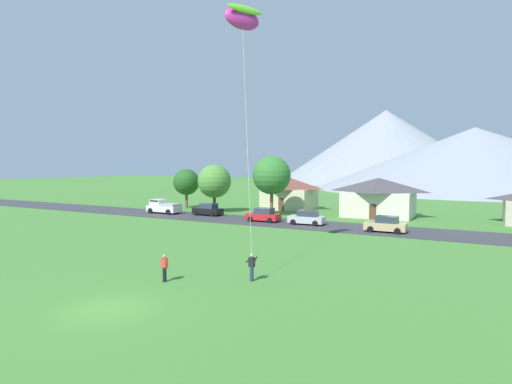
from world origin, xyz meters
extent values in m
plane|color=#447F33|center=(0.00, 0.00, 0.00)|extent=(400.00, 400.00, 0.00)
cube|color=#38383D|center=(0.00, 31.49, 0.04)|extent=(160.00, 7.65, 0.08)
cone|color=#8E939E|center=(-18.69, 162.43, 14.95)|extent=(89.63, 89.63, 29.91)
cone|color=#8E939E|center=(14.45, 123.12, 9.12)|extent=(92.12, 92.12, 18.25)
cube|color=beige|center=(3.80, 43.75, 1.73)|extent=(9.02, 6.81, 3.46)
pyramid|color=#474247|center=(3.80, 43.75, 4.41)|extent=(9.74, 7.36, 1.90)
cube|color=brown|center=(3.80, 40.32, 1.00)|extent=(0.90, 0.06, 2.00)
cube|color=beige|center=(-11.10, 47.07, 1.65)|extent=(7.74, 6.18, 3.30)
pyramid|color=brown|center=(-11.10, 47.07, 4.21)|extent=(8.36, 6.67, 1.81)
cube|color=brown|center=(-11.10, 43.96, 1.00)|extent=(0.90, 0.06, 2.00)
cylinder|color=brown|center=(-9.48, 37.38, 1.84)|extent=(0.44, 0.44, 3.67)
sphere|color=#33752D|center=(-9.48, 37.38, 5.68)|extent=(5.35, 5.35, 5.35)
cylinder|color=#4C3823|center=(-18.99, 37.21, 1.41)|extent=(0.44, 0.44, 2.81)
sphere|color=#4C8938|center=(-18.99, 37.21, 4.70)|extent=(5.03, 5.03, 5.03)
cylinder|color=brown|center=(-26.59, 40.19, 1.35)|extent=(0.44, 0.44, 2.71)
sphere|color=#23561E|center=(-26.59, 40.19, 4.32)|extent=(4.31, 4.31, 4.31)
cube|color=#B7BCC1|center=(-1.88, 31.35, 0.68)|extent=(4.26, 1.95, 0.80)
cube|color=#2D3847|center=(-1.73, 31.36, 1.42)|extent=(2.26, 1.66, 0.68)
cylinder|color=black|center=(-3.19, 30.38, 0.40)|extent=(0.65, 0.26, 0.64)
cylinder|color=black|center=(-3.26, 32.22, 0.40)|extent=(0.65, 0.26, 0.64)
cylinder|color=black|center=(-0.50, 30.48, 0.40)|extent=(0.65, 0.26, 0.64)
cylinder|color=black|center=(-0.56, 32.32, 0.40)|extent=(0.65, 0.26, 0.64)
cube|color=red|center=(-7.64, 31.29, 0.68)|extent=(4.23, 1.87, 0.80)
cube|color=#2D3847|center=(-7.49, 31.30, 1.42)|extent=(2.23, 1.62, 0.68)
cylinder|color=black|center=(-8.97, 30.35, 0.40)|extent=(0.64, 0.25, 0.64)
cylinder|color=black|center=(-9.01, 32.19, 0.40)|extent=(0.64, 0.25, 0.64)
cylinder|color=black|center=(-6.28, 30.40, 0.40)|extent=(0.64, 0.25, 0.64)
cylinder|color=black|center=(-6.31, 32.24, 0.40)|extent=(0.64, 0.25, 0.64)
cube|color=tan|center=(7.41, 30.16, 0.68)|extent=(4.23, 1.86, 0.80)
cube|color=#2D3847|center=(7.56, 30.17, 1.42)|extent=(2.22, 1.62, 0.68)
cylinder|color=black|center=(6.08, 29.22, 0.40)|extent=(0.64, 0.25, 0.64)
cylinder|color=black|center=(6.05, 31.06, 0.40)|extent=(0.64, 0.25, 0.64)
cylinder|color=black|center=(8.78, 29.26, 0.40)|extent=(0.64, 0.25, 0.64)
cylinder|color=black|center=(8.75, 31.10, 0.40)|extent=(0.64, 0.25, 0.64)
cube|color=black|center=(-17.38, 33.17, 0.68)|extent=(4.20, 1.80, 0.80)
cube|color=#2D3847|center=(-17.23, 33.17, 1.42)|extent=(2.20, 1.59, 0.68)
cylinder|color=black|center=(-18.73, 32.25, 0.40)|extent=(0.64, 0.24, 0.64)
cylinder|color=black|center=(-18.73, 34.09, 0.40)|extent=(0.64, 0.24, 0.64)
cylinder|color=black|center=(-16.03, 32.25, 0.40)|extent=(0.64, 0.24, 0.64)
cylinder|color=black|center=(-16.03, 34.09, 0.40)|extent=(0.64, 0.24, 0.64)
cube|color=white|center=(-24.38, 32.10, 0.75)|extent=(5.23, 2.08, 0.84)
cube|color=white|center=(-25.48, 32.12, 1.62)|extent=(1.93, 1.87, 0.90)
cube|color=#2D3847|center=(-25.48, 32.12, 1.89)|extent=(1.65, 1.91, 0.28)
cube|color=#B7B7B7|center=(-23.23, 32.08, 1.35)|extent=(2.73, 2.00, 0.36)
cylinder|color=black|center=(-26.09, 31.11, 0.46)|extent=(0.76, 0.29, 0.76)
cylinder|color=black|center=(-26.06, 33.15, 0.46)|extent=(0.76, 0.29, 0.76)
cylinder|color=black|center=(-22.69, 31.05, 0.46)|extent=(0.76, 0.29, 0.76)
cylinder|color=black|center=(-22.66, 33.09, 0.46)|extent=(0.76, 0.29, 0.76)
cylinder|color=navy|center=(3.88, 7.69, 0.44)|extent=(0.24, 0.24, 0.88)
cube|color=black|center=(3.88, 7.69, 1.17)|extent=(0.36, 0.22, 0.58)
sphere|color=tan|center=(3.88, 7.69, 1.57)|extent=(0.21, 0.21, 0.21)
cylinder|color=black|center=(3.66, 7.75, 1.31)|extent=(0.18, 0.55, 0.37)
cylinder|color=black|center=(4.10, 7.75, 1.31)|extent=(0.18, 0.55, 0.37)
ellipsoid|color=#D12D9E|center=(0.39, 12.55, 17.72)|extent=(2.42, 3.11, 1.87)
ellipsoid|color=#72D133|center=(0.76, 12.36, 18.23)|extent=(1.69, 2.77, 0.64)
cylinder|color=silver|center=(2.14, 10.12, 9.63)|extent=(3.51, 4.88, 16.17)
cylinder|color=black|center=(-0.69, 5.03, 0.44)|extent=(0.24, 0.24, 0.88)
cube|color=red|center=(-0.69, 5.03, 1.17)|extent=(0.36, 0.22, 0.58)
sphere|color=tan|center=(-0.69, 5.03, 1.57)|extent=(0.21, 0.21, 0.21)
cylinder|color=red|center=(-0.91, 5.03, 1.12)|extent=(0.12, 0.18, 0.59)
cylinder|color=red|center=(-0.47, 5.03, 1.12)|extent=(0.12, 0.18, 0.59)
camera|label=1|loc=(15.89, -13.86, 7.05)|focal=28.84mm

